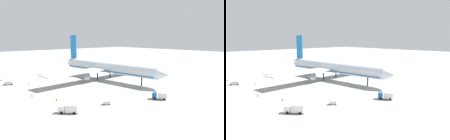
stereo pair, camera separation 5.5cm
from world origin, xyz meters
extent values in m
plane|color=#9E9E99|center=(0.00, 0.00, 0.00)|extent=(600.00, 600.00, 0.00)
cylinder|color=silver|center=(0.00, 0.00, 7.32)|extent=(68.20, 12.14, 6.41)
cone|color=silver|center=(36.38, 3.09, 7.32)|extent=(5.64, 6.70, 6.28)
cone|color=silver|center=(-37.02, -3.15, 7.32)|extent=(6.91, 6.61, 6.09)
cube|color=#1972BF|center=(-31.84, -2.71, 18.16)|extent=(6.02, 1.01, 15.29)
cube|color=silver|center=(-32.90, 3.86, 8.60)|extent=(5.35, 11.68, 0.36)
cube|color=silver|center=(-31.77, -9.36, 8.60)|extent=(5.35, 11.68, 0.36)
cube|color=silver|center=(-5.19, 20.93, 6.35)|extent=(12.03, 36.81, 0.70)
cylinder|color=slate|center=(-3.73, 15.61, 4.08)|extent=(4.85, 4.22, 3.85)
cube|color=silver|center=(-1.58, -21.51, 6.35)|extent=(12.03, 36.81, 0.70)
cylinder|color=slate|center=(-1.04, -16.01, 3.96)|extent=(5.26, 4.48, 4.08)
cylinder|color=black|center=(23.68, 2.01, 2.05)|extent=(0.70, 0.70, 4.11)
cylinder|color=black|center=(-3.82, 4.90, 2.05)|extent=(0.70, 0.70, 4.11)
cylinder|color=black|center=(-2.94, -5.47, 2.05)|extent=(0.70, 0.70, 4.11)
cube|color=#1972BF|center=(0.00, 0.00, 5.55)|extent=(65.47, 11.59, 0.50)
cube|color=#194CA5|center=(42.65, -12.70, 1.53)|extent=(2.73, 2.94, 2.16)
cube|color=silver|center=(45.26, -11.06, 1.65)|extent=(4.27, 3.91, 2.40)
cube|color=black|center=(42.14, -13.02, 2.07)|extent=(1.14, 1.75, 0.95)
cylinder|color=black|center=(43.43, -13.62, 0.45)|extent=(0.92, 0.73, 0.90)
cylinder|color=black|center=(42.15, -11.59, 0.45)|extent=(0.92, 0.73, 0.90)
cylinder|color=black|center=(46.52, -11.68, 0.45)|extent=(0.92, 0.73, 0.90)
cylinder|color=black|center=(45.25, -9.65, 0.45)|extent=(0.92, 0.73, 0.90)
cube|color=silver|center=(-40.49, -47.07, 1.75)|extent=(3.40, 2.87, 2.61)
cylinder|color=black|center=(-40.25, -45.91, 0.45)|extent=(0.95, 0.58, 0.90)
cube|color=white|center=(32.10, -48.44, 1.43)|extent=(2.94, 2.95, 1.95)
cube|color=white|center=(34.82, -46.07, 1.72)|extent=(4.55, 4.36, 2.55)
cube|color=black|center=(31.57, -48.90, 1.92)|extent=(1.26, 1.43, 0.86)
cylinder|color=black|center=(32.97, -49.13, 0.45)|extent=(0.88, 0.82, 0.90)
cylinder|color=black|center=(31.54, -47.49, 0.45)|extent=(0.88, 0.82, 0.90)
cylinder|color=black|center=(36.19, -46.32, 0.45)|extent=(0.88, 0.82, 0.90)
cylinder|color=black|center=(34.76, -44.68, 0.45)|extent=(0.88, 0.82, 0.90)
cube|color=silver|center=(-23.91, -47.61, 0.87)|extent=(4.04, 5.00, 1.10)
cube|color=silver|center=(-23.78, -47.41, 1.70)|extent=(2.99, 3.45, 0.55)
cylinder|color=black|center=(-23.93, -49.42, 0.32)|extent=(0.52, 0.66, 0.64)
cylinder|color=black|center=(-25.51, -48.46, 0.32)|extent=(0.52, 0.66, 0.64)
cylinder|color=black|center=(-22.31, -46.76, 0.32)|extent=(0.52, 0.66, 0.64)
cylinder|color=black|center=(-23.89, -45.79, 0.32)|extent=(0.52, 0.66, 0.64)
cube|color=gray|center=(35.46, -31.79, 0.28)|extent=(2.72, 3.10, 0.15)
cylinder|color=#333338|center=(34.51, -33.20, 0.28)|extent=(0.40, 0.54, 0.08)
cube|color=silver|center=(35.46, -31.79, 0.90)|extent=(2.35, 2.65, 1.10)
cylinder|color=black|center=(35.45, -33.06, 0.20)|extent=(0.32, 0.40, 0.40)
cylinder|color=black|center=(34.29, -32.28, 0.20)|extent=(0.32, 0.40, 0.40)
cylinder|color=black|center=(36.63, -31.30, 0.20)|extent=(0.32, 0.40, 0.40)
cylinder|color=black|center=(35.47, -30.52, 0.20)|extent=(0.32, 0.40, 0.40)
cylinder|color=#3F3F47|center=(-15.93, -40.08, 0.41)|extent=(0.38, 0.38, 0.83)
cylinder|color=orange|center=(-15.93, -40.08, 1.14)|extent=(0.47, 0.47, 0.62)
sphere|color=tan|center=(-15.93, -40.08, 1.56)|extent=(0.22, 0.22, 0.22)
cylinder|color=navy|center=(7.08, -48.04, 0.42)|extent=(0.42, 0.42, 0.84)
cylinder|color=orange|center=(7.08, -48.04, 1.16)|extent=(0.53, 0.53, 0.63)
sphere|color=#8C6647|center=(7.08, -48.04, 1.59)|extent=(0.23, 0.23, 0.23)
cylinder|color=black|center=(19.08, -43.41, 0.41)|extent=(0.41, 0.41, 0.82)
cylinder|color=#B2F219|center=(19.08, -43.41, 1.13)|extent=(0.52, 0.52, 0.61)
sphere|color=beige|center=(19.08, -43.41, 1.54)|extent=(0.22, 0.22, 0.22)
cylinder|color=#3F3F47|center=(-42.00, -24.37, 0.44)|extent=(0.41, 0.41, 0.88)
cylinder|color=#B2F219|center=(-42.00, -24.37, 1.21)|extent=(0.52, 0.52, 0.66)
sphere|color=#8C6647|center=(-42.00, -24.37, 1.66)|extent=(0.24, 0.24, 0.24)
cone|color=orange|center=(-7.73, -40.53, 0.28)|extent=(0.36, 0.36, 0.55)
cone|color=orange|center=(-37.53, 15.68, 0.28)|extent=(0.36, 0.36, 0.55)
cone|color=orange|center=(29.90, 29.41, 0.28)|extent=(0.36, 0.36, 0.55)
camera|label=1|loc=(93.83, -82.47, 24.65)|focal=34.98mm
camera|label=2|loc=(93.87, -82.43, 24.65)|focal=34.98mm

